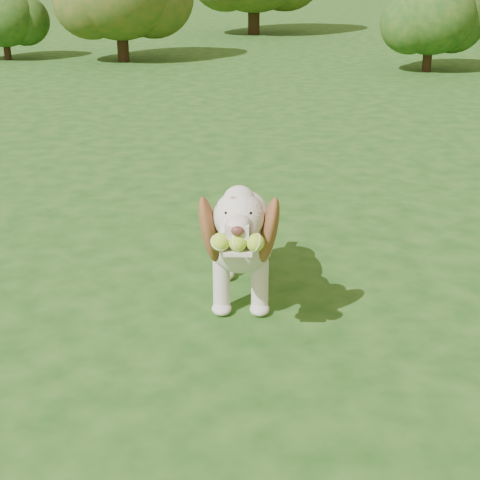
{
  "coord_description": "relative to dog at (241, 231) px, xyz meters",
  "views": [
    {
      "loc": [
        0.39,
        -3.75,
        1.7
      ],
      "look_at": [
        0.3,
        -0.58,
        0.43
      ],
      "focal_mm": 55.0,
      "sensor_mm": 36.0,
      "label": 1
    }
  ],
  "objects": [
    {
      "name": "shrub_c",
      "position": [
        2.5,
        7.65,
        0.39
      ],
      "size": [
        1.28,
        1.28,
        1.33
      ],
      "color": "#382314",
      "rests_on": "ground"
    },
    {
      "name": "shrub_a",
      "position": [
        -4.04,
        8.65,
        0.26
      ],
      "size": [
        1.08,
        1.08,
        1.12
      ],
      "color": "#382314",
      "rests_on": "ground"
    },
    {
      "name": "ground",
      "position": [
        -0.3,
        0.35,
        -0.39
      ],
      "size": [
        80.0,
        80.0,
        0.0
      ],
      "primitive_type": "plane",
      "color": "#174212",
      "rests_on": "ground"
    },
    {
      "name": "dog",
      "position": [
        0.0,
        0.0,
        0.0
      ],
      "size": [
        0.39,
        1.13,
        0.74
      ],
      "rotation": [
        0.0,
        0.0,
        0.0
      ],
      "color": "silver",
      "rests_on": "ground"
    }
  ]
}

